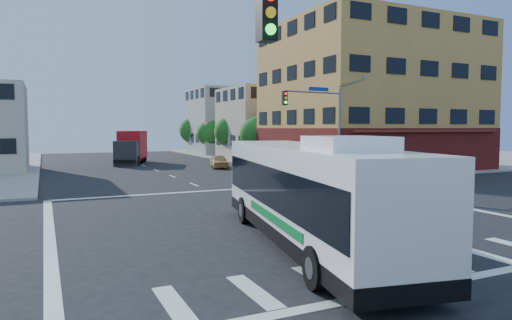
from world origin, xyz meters
name	(u,v)px	position (x,y,z in m)	size (l,w,h in m)	color
ground	(280,217)	(0.00, 0.00, 0.00)	(120.00, 120.00, 0.00)	black
sidewalk_ne	(379,155)	(35.00, 35.00, 0.07)	(50.00, 50.00, 0.15)	gray
corner_building_ne	(371,109)	(19.99, 18.48, 5.89)	(18.10, 15.44, 14.00)	#CB9148
building_east_near	(273,124)	(16.98, 33.98, 4.51)	(12.06, 10.06, 9.00)	tan
building_east_far	(232,121)	(16.98, 47.98, 5.01)	(12.06, 10.06, 10.00)	#A4A49F
signal_mast_ne	(322,115)	(9.08, 10.62, 4.98)	(7.91, 1.13, 8.07)	slate
signal_mast_sw	(79,63)	(-9.08, -10.64, 4.98)	(7.91, 1.01, 8.07)	slate
street_tree_a	(257,132)	(11.90, 27.92, 3.59)	(3.60, 3.60, 5.53)	#321C12
street_tree_b	(230,130)	(11.90, 35.92, 3.75)	(3.80, 3.80, 5.79)	#321C12
street_tree_c	(209,132)	(11.90, 43.92, 3.46)	(3.40, 3.40, 5.29)	#321C12
street_tree_d	(193,129)	(11.90, 51.92, 3.88)	(4.00, 4.00, 6.03)	#321C12
transit_bus	(307,192)	(-1.54, -4.79, 1.86)	(5.15, 13.10, 3.79)	black
box_truck	(131,148)	(-0.73, 34.05, 1.78)	(4.92, 8.48, 3.67)	#27262B
parked_car	(219,161)	(6.30, 24.91, 0.68)	(1.59, 3.96, 1.35)	tan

